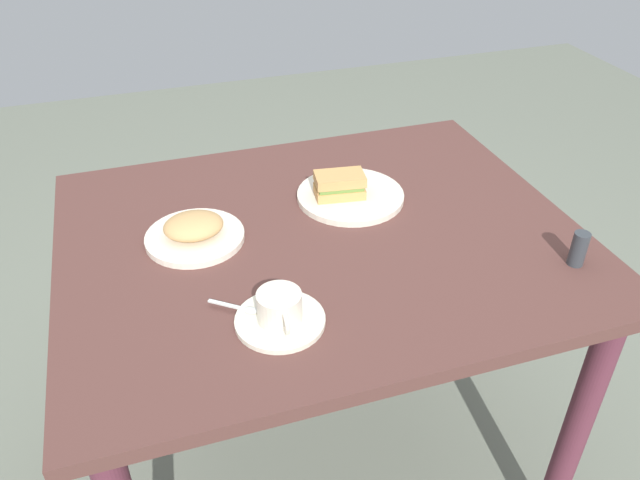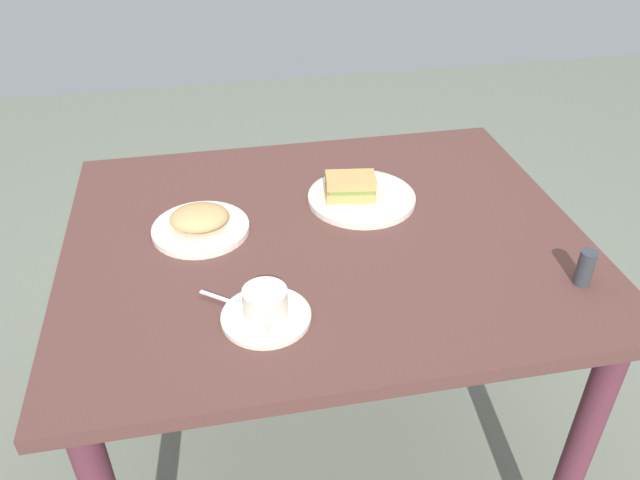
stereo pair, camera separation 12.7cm
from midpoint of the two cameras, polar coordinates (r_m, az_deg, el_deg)
ground_plane at (r=1.90m, az=2.38°, el=-19.24°), size 6.00×6.00×0.00m
dining_table at (r=1.42m, az=3.01°, el=-3.36°), size 1.10×0.88×0.78m
sandwich_plate at (r=1.46m, az=6.29°, el=3.74°), size 0.25×0.25×0.01m
sandwich_front at (r=1.44m, az=5.32°, el=4.78°), size 0.12×0.08×0.06m
coffee_saucer at (r=1.13m, az=-1.68°, el=-7.09°), size 0.16×0.16×0.01m
coffee_cup at (r=1.10m, az=-1.70°, el=-5.82°), size 0.08×0.11×0.06m
spoon at (r=1.15m, az=-5.02°, el=-5.69°), size 0.09×0.07×0.01m
side_plate at (r=1.36m, az=-8.17°, el=0.93°), size 0.21×0.21×0.01m
side_food_pile at (r=1.34m, az=-8.27°, el=1.95°), size 0.13×0.10×0.04m
salt_shaker at (r=1.31m, az=25.55°, el=-2.40°), size 0.03×0.03×0.07m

